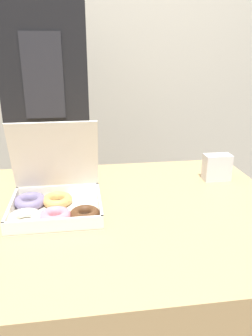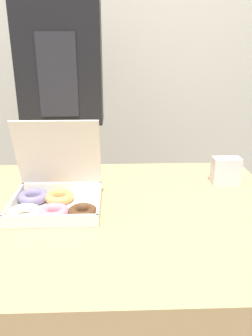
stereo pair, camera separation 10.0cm
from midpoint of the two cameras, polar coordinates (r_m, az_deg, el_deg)
name	(u,v)px [view 1 (the left image)]	position (r m, az deg, el deg)	size (l,w,h in m)	color
wall_back	(89,36)	(2.11, -7.91, 21.87)	(10.00, 0.05, 2.60)	beige
table	(111,304)	(1.26, -5.07, -22.61)	(1.15, 0.86, 0.75)	tan
donut_box	(52,200)	(1.04, -15.50, -5.53)	(0.29, 0.25, 0.28)	white
napkin_holder	(217,167)	(1.29, 13.43, 0.08)	(0.10, 0.05, 0.10)	silver
person_customer	(48,117)	(1.62, -15.13, 8.63)	(0.38, 0.21, 1.67)	gray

